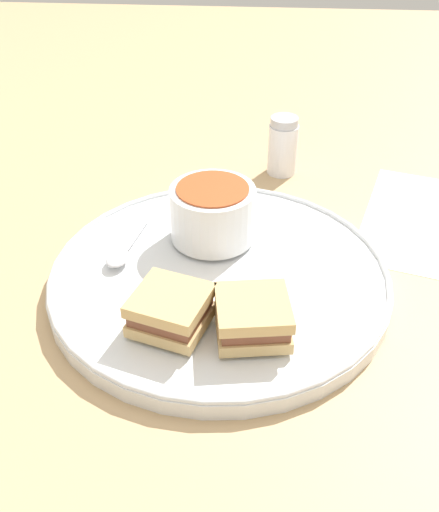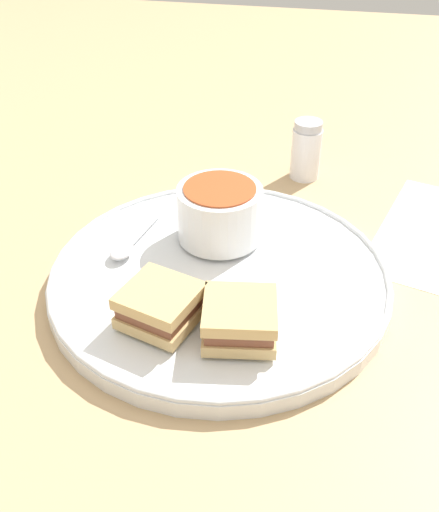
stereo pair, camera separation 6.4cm
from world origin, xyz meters
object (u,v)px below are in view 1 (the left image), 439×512
at_px(salt_shaker, 283,146).
at_px(soup_bowl, 213,212).
at_px(sandwich_half_near, 171,310).
at_px(spoon, 121,255).
at_px(sandwich_half_far, 253,317).

bearing_deg(salt_shaker, soup_bowl, 158.21).
xyz_separation_m(sandwich_half_near, salt_shaker, (0.36, -0.11, 0.00)).
relative_size(spoon, sandwich_half_far, 1.40).
xyz_separation_m(soup_bowl, sandwich_half_near, (-0.15, 0.03, -0.01)).
bearing_deg(sandwich_half_far, salt_shaker, -4.84).
height_order(soup_bowl, spoon, soup_bowl).
height_order(spoon, salt_shaker, salt_shaker).
height_order(soup_bowl, sandwich_half_far, soup_bowl).
distance_m(spoon, sandwich_half_far, 0.18).
bearing_deg(spoon, soup_bowl, 127.99).
distance_m(soup_bowl, spoon, 0.11).
xyz_separation_m(spoon, salt_shaker, (0.25, -0.18, 0.02)).
height_order(soup_bowl, salt_shaker, soup_bowl).
height_order(sandwich_half_near, sandwich_half_far, same).
relative_size(sandwich_half_near, sandwich_half_far, 1.10).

